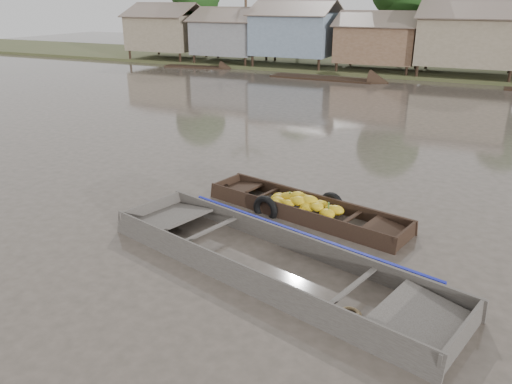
% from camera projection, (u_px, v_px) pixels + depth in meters
% --- Properties ---
extents(ground, '(120.00, 120.00, 0.00)m').
position_uv_depth(ground, '(259.00, 235.00, 12.19)').
color(ground, '#474036').
rests_on(ground, ground).
extents(riverbank, '(120.00, 12.47, 10.22)m').
position_uv_depth(riverbank, '(479.00, 32.00, 36.70)').
color(riverbank, '#384723').
rests_on(riverbank, ground).
extents(banana_boat, '(5.85, 2.62, 0.81)m').
position_uv_depth(banana_boat, '(302.00, 208.00, 13.32)').
color(banana_boat, black).
rests_on(banana_boat, ground).
extents(viewer_boat, '(8.41, 4.18, 0.65)m').
position_uv_depth(viewer_boat, '(273.00, 267.00, 10.59)').
color(viewer_boat, '#3D3834').
rests_on(viewer_boat, ground).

